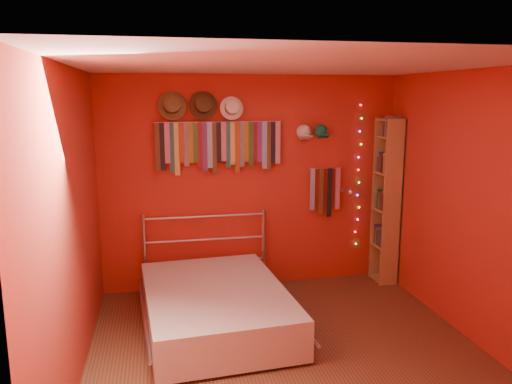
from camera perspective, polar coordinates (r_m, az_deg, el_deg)
ground at (r=4.67m, az=3.71°, el=-18.03°), size 3.50×3.50×0.00m
back_wall at (r=5.88m, az=-0.51°, el=1.07°), size 3.50×0.02×2.50m
right_wall at (r=4.95m, az=23.89°, el=-1.77°), size 0.02×3.50×2.50m
left_wall at (r=4.12m, az=-20.33°, el=-3.92°), size 0.02×3.50×2.50m
ceiling at (r=4.09m, az=4.15°, el=14.29°), size 3.50×3.50×0.02m
tie_rack at (r=5.69m, az=-4.28°, el=5.50°), size 1.45×0.03×0.60m
small_tie_rack at (r=6.06m, az=7.93°, el=0.33°), size 0.40×0.03×0.60m
fedora_olive at (r=5.59m, az=-9.57°, el=9.79°), size 0.32×0.17×0.31m
fedora_brown at (r=5.62m, az=-6.05°, el=9.89°), size 0.31×0.17×0.31m
fedora_white at (r=5.66m, az=-2.76°, el=9.62°), size 0.26×0.14×0.26m
cap_white at (r=5.90m, az=5.49°, el=6.82°), size 0.18×0.22×0.18m
cap_green at (r=5.96m, az=7.45°, el=6.88°), size 0.17×0.21×0.17m
fairy_lights at (r=6.21m, az=11.65°, el=1.77°), size 0.06×0.02×1.74m
reading_lamp at (r=5.97m, az=10.59°, el=0.01°), size 0.08×0.33×0.10m
bookshelf at (r=6.24m, az=15.02°, el=-0.91°), size 0.25×0.34×2.00m
bed at (r=5.06m, az=-4.65°, el=-12.85°), size 1.56×2.00×0.94m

